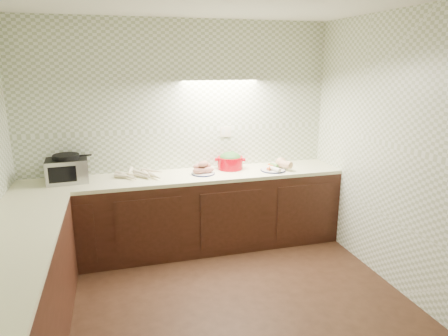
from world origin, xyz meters
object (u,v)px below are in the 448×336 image
object	(u,v)px
toaster_oven	(67,169)
parsnip_pile	(143,175)
sweet_potato_plate	(203,169)
onion_bowl	(204,167)
dutch_oven	(230,161)
veg_plate	(277,166)

from	to	relation	value
toaster_oven	parsnip_pile	world-z (taller)	toaster_oven
sweet_potato_plate	onion_bowl	bearing A→B (deg)	72.65
parsnip_pile	sweet_potato_plate	world-z (taller)	sweet_potato_plate
sweet_potato_plate	onion_bowl	world-z (taller)	sweet_potato_plate
toaster_oven	dutch_oven	distance (m)	1.81
toaster_oven	onion_bowl	distance (m)	1.49
toaster_oven	onion_bowl	world-z (taller)	toaster_oven
onion_bowl	veg_plate	world-z (taller)	veg_plate
parsnip_pile	onion_bowl	xyz separation A→B (m)	(0.71, 0.11, 0.01)
toaster_oven	sweet_potato_plate	distance (m)	1.45
parsnip_pile	sweet_potato_plate	distance (m)	0.67
toaster_oven	parsnip_pile	distance (m)	0.79
toaster_oven	dutch_oven	bearing A→B (deg)	-2.47
sweet_potato_plate	veg_plate	distance (m)	0.89
parsnip_pile	dutch_oven	world-z (taller)	dutch_oven
sweet_potato_plate	dutch_oven	bearing A→B (deg)	19.53
parsnip_pile	onion_bowl	distance (m)	0.72
toaster_oven	veg_plate	world-z (taller)	toaster_oven
sweet_potato_plate	dutch_oven	size ratio (longest dim) A/B	0.72
onion_bowl	sweet_potato_plate	bearing A→B (deg)	-107.35
toaster_oven	sweet_potato_plate	xyz separation A→B (m)	(1.44, -0.09, -0.08)
toaster_oven	veg_plate	xyz separation A→B (m)	(2.33, -0.14, -0.09)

